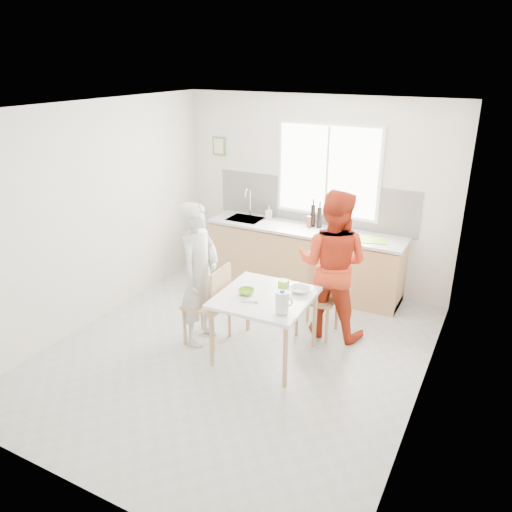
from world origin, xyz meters
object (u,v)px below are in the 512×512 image
(chair_left, at_px, (212,301))
(person_red, at_px, (332,265))
(dining_table, at_px, (265,302))
(wine_bottle_a, at_px, (313,215))
(milk_jug, at_px, (282,302))
(person_white, at_px, (199,274))
(bowl_green, at_px, (246,292))
(chair_far, at_px, (320,291))
(wine_bottle_b, at_px, (319,217))
(bowl_white, at_px, (299,290))

(chair_left, distance_m, person_red, 1.47)
(dining_table, relative_size, wine_bottle_a, 3.14)
(chair_left, height_order, milk_jug, milk_jug)
(chair_left, distance_m, person_white, 0.35)
(chair_left, bearing_deg, bowl_green, 84.01)
(chair_far, height_order, wine_bottle_a, wine_bottle_a)
(milk_jug, bearing_deg, person_red, 81.87)
(dining_table, relative_size, wine_bottle_b, 3.35)
(person_red, relative_size, bowl_white, 8.31)
(bowl_white, xyz_separation_m, wine_bottle_a, (-0.54, 1.73, 0.30))
(chair_left, xyz_separation_m, person_red, (1.14, 0.86, 0.36))
(chair_far, relative_size, person_red, 0.53)
(dining_table, distance_m, chair_far, 0.91)
(person_white, bearing_deg, dining_table, -90.00)
(dining_table, height_order, milk_jug, milk_jug)
(person_white, relative_size, person_red, 0.94)
(dining_table, relative_size, chair_left, 1.04)
(bowl_white, xyz_separation_m, milk_jug, (0.04, -0.53, 0.10))
(person_red, height_order, milk_jug, person_red)
(person_white, bearing_deg, wine_bottle_a, -17.51)
(person_red, distance_m, wine_bottle_a, 1.37)
(wine_bottle_a, height_order, wine_bottle_b, wine_bottle_a)
(person_white, distance_m, milk_jug, 1.19)
(dining_table, distance_m, bowl_white, 0.40)
(person_white, xyz_separation_m, milk_jug, (1.16, -0.25, 0.04))
(wine_bottle_b, bearing_deg, dining_table, -85.77)
(wine_bottle_a, bearing_deg, dining_table, -82.82)
(chair_left, height_order, bowl_green, chair_left)
(person_white, bearing_deg, chair_left, -90.00)
(bowl_green, bearing_deg, person_white, 177.00)
(chair_far, height_order, bowl_green, chair_far)
(dining_table, xyz_separation_m, wine_bottle_a, (-0.25, 1.99, 0.40))
(bowl_green, distance_m, bowl_white, 0.58)
(chair_far, xyz_separation_m, person_red, (0.13, 0.01, 0.37))
(wine_bottle_a, bearing_deg, chair_far, -63.50)
(person_white, height_order, milk_jug, person_white)
(milk_jug, bearing_deg, wine_bottle_b, 100.45)
(person_red, bearing_deg, dining_table, 59.74)
(person_white, distance_m, bowl_white, 1.16)
(chair_far, xyz_separation_m, bowl_white, (-0.03, -0.57, 0.25))
(person_white, xyz_separation_m, bowl_white, (1.12, 0.28, -0.06))
(person_red, xyz_separation_m, wine_bottle_b, (-0.60, 1.13, 0.17))
(chair_left, bearing_deg, wine_bottle_a, 166.50)
(bowl_green, bearing_deg, chair_far, 59.33)
(dining_table, height_order, bowl_white, bowl_white)
(chair_far, height_order, person_red, person_red)
(chair_left, xyz_separation_m, wine_bottle_b, (0.53, 1.99, 0.54))
(wine_bottle_b, bearing_deg, person_white, -108.85)
(chair_far, bearing_deg, bowl_white, -94.99)
(chair_left, xyz_separation_m, bowl_green, (0.48, -0.04, 0.25))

